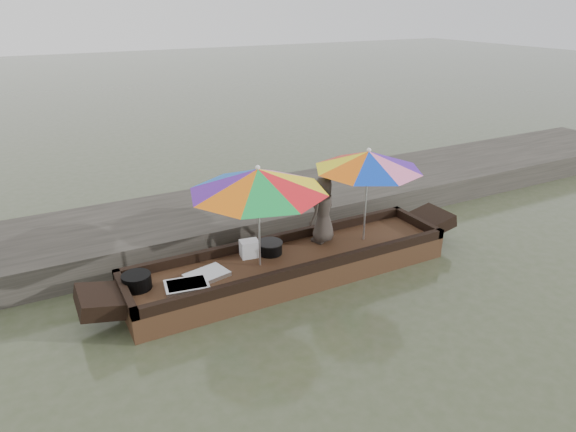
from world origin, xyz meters
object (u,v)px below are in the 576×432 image
cooking_pot (137,281)px  vendor (323,210)px  boat_hull (291,267)px  tray_scallop (207,275)px  umbrella_bow (259,217)px  supply_bag (250,249)px  umbrella_stern (366,195)px  tray_crayfish (187,286)px  charcoal_grill (270,248)px

cooking_pot → vendor: 3.06m
boat_hull → tray_scallop: 1.37m
umbrella_bow → boat_hull: bearing=0.0°
vendor → tray_scallop: bearing=-18.3°
supply_bag → umbrella_stern: umbrella_stern is taller
vendor → umbrella_stern: umbrella_stern is taller
boat_hull → umbrella_stern: bearing=0.0°
boat_hull → cooking_pot: (-2.30, 0.19, 0.28)m
tray_crayfish → umbrella_stern: size_ratio=0.34×
umbrella_bow → umbrella_stern: (1.89, 0.00, 0.00)m
cooking_pot → umbrella_stern: size_ratio=0.23×
tray_scallop → vendor: size_ratio=0.53×
charcoal_grill → supply_bag: (-0.32, 0.06, 0.04)m
supply_bag → umbrella_bow: (0.02, -0.33, 0.65)m
tray_crayfish → umbrella_stern: umbrella_stern is taller
supply_bag → umbrella_bow: 0.72m
tray_crayfish → supply_bag: size_ratio=2.09×
charcoal_grill → umbrella_bow: size_ratio=0.19×
boat_hull → vendor: (0.73, 0.27, 0.72)m
tray_scallop → umbrella_stern: (2.72, -0.03, 0.74)m
boat_hull → tray_crayfish: tray_crayfish is taller
tray_crayfish → charcoal_grill: charcoal_grill is taller
umbrella_stern → cooking_pot: bearing=177.1°
tray_scallop → supply_bag: size_ratio=2.09×
tray_scallop → supply_bag: 0.87m
boat_hull → tray_crayfish: (-1.71, -0.17, 0.22)m
tray_crayfish → tray_scallop: (0.36, 0.20, -0.01)m
boat_hull → umbrella_bow: size_ratio=2.54×
boat_hull → tray_scallop: tray_scallop is taller
cooking_pot → supply_bag: size_ratio=1.42×
tray_scallop → umbrella_stern: size_ratio=0.34×
charcoal_grill → umbrella_stern: umbrella_stern is taller
boat_hull → tray_crayfish: bearing=-174.4°
boat_hull → umbrella_stern: umbrella_stern is taller
umbrella_bow → umbrella_stern: same height
tray_crayfish → umbrella_stern: bearing=3.1°
tray_crayfish → umbrella_bow: 1.40m
vendor → umbrella_bow: (-1.26, -0.27, 0.23)m
boat_hull → charcoal_grill: 0.44m
cooking_pot → tray_crayfish: bearing=-31.0°
tray_crayfish → tray_scallop: 0.41m
tray_scallop → charcoal_grill: 1.16m
tray_crayfish → charcoal_grill: size_ratio=1.55×
supply_bag → charcoal_grill: bearing=-10.5°
umbrella_bow → vendor: bearing=12.2°
cooking_pot → tray_scallop: bearing=-9.5°
tray_crayfish → tray_scallop: size_ratio=1.00×
boat_hull → tray_crayfish: size_ratio=8.75×
tray_crayfish → umbrella_bow: bearing=8.1°
vendor → umbrella_stern: size_ratio=0.64×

